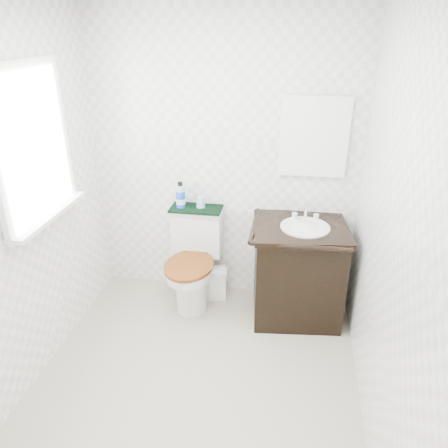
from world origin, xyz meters
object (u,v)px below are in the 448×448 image
(mouthwash_bottle, at_px, (181,196))
(vanity, at_px, (298,269))
(cup, at_px, (201,202))
(trash_bin, at_px, (215,283))
(toilet, at_px, (194,264))

(mouthwash_bottle, bearing_deg, vanity, -10.31)
(vanity, bearing_deg, cup, 166.17)
(vanity, xyz_separation_m, trash_bin, (-0.71, 0.12, -0.29))
(cup, bearing_deg, trash_bin, -33.09)
(vanity, bearing_deg, trash_bin, 170.28)
(mouthwash_bottle, bearing_deg, cup, 8.10)
(vanity, distance_m, cup, 0.97)
(trash_bin, bearing_deg, toilet, -160.99)
(trash_bin, xyz_separation_m, cup, (-0.13, 0.09, 0.74))
(mouthwash_bottle, bearing_deg, trash_bin, -11.72)
(vanity, height_order, cup, cup)
(trash_bin, bearing_deg, vanity, -9.72)
(toilet, distance_m, vanity, 0.88)
(toilet, height_order, trash_bin, toilet)
(trash_bin, relative_size, cup, 3.06)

